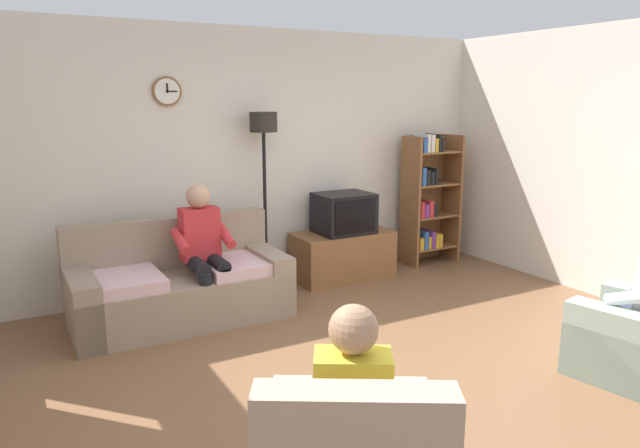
{
  "coord_description": "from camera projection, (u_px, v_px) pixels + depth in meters",
  "views": [
    {
      "loc": [
        -2.46,
        -3.14,
        1.99
      ],
      "look_at": [
        -0.25,
        0.81,
        1.01
      ],
      "focal_mm": 32.76,
      "sensor_mm": 36.0,
      "label": 1
    }
  ],
  "objects": [
    {
      "name": "ground_plane",
      "position": [
        403.0,
        375.0,
        4.27
      ],
      "size": [
        12.0,
        12.0,
        0.0
      ],
      "primitive_type": "plane",
      "color": "brown"
    },
    {
      "name": "floor_lamp",
      "position": [
        264.0,
        152.0,
        5.95
      ],
      "size": [
        0.28,
        0.28,
        1.85
      ],
      "color": "black",
      "rests_on": "ground_plane"
    },
    {
      "name": "bookshelf",
      "position": [
        427.0,
        197.0,
        7.07
      ],
      "size": [
        0.68,
        0.36,
        1.58
      ],
      "color": "brown",
      "rests_on": "ground_plane"
    },
    {
      "name": "tv_stand",
      "position": [
        342.0,
        255.0,
        6.54
      ],
      "size": [
        1.1,
        0.56,
        0.53
      ],
      "color": "brown",
      "rests_on": "ground_plane"
    },
    {
      "name": "couch",
      "position": [
        180.0,
        286.0,
        5.3
      ],
      "size": [
        1.9,
        0.89,
        0.9
      ],
      "color": "gray",
      "rests_on": "ground_plane"
    },
    {
      "name": "person_in_left_armchair",
      "position": [
        352.0,
        405.0,
        2.68
      ],
      "size": [
        0.61,
        0.63,
        1.12
      ],
      "color": "yellow",
      "rests_on": "ground_plane"
    },
    {
      "name": "back_wall_assembly",
      "position": [
        256.0,
        159.0,
        6.25
      ],
      "size": [
        6.2,
        0.17,
        2.7
      ],
      "color": "silver",
      "rests_on": "ground_plane"
    },
    {
      "name": "person_on_couch",
      "position": [
        204.0,
        245.0,
        5.22
      ],
      "size": [
        0.51,
        0.54,
        1.24
      ],
      "color": "red",
      "rests_on": "ground_plane"
    },
    {
      "name": "tv",
      "position": [
        344.0,
        213.0,
        6.42
      ],
      "size": [
        0.6,
        0.49,
        0.44
      ],
      "color": "black",
      "rests_on": "tv_stand"
    }
  ]
}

